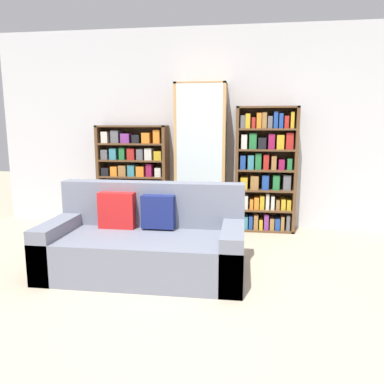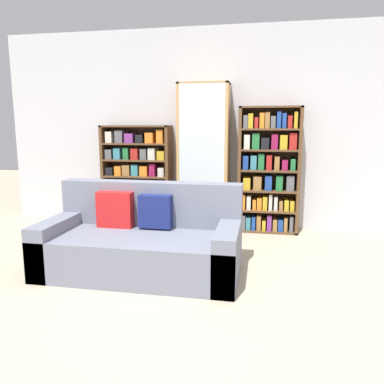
# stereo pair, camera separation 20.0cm
# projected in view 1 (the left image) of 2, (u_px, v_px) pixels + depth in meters

# --- Properties ---
(ground_plane) EXTENTS (16.00, 16.00, 0.00)m
(ground_plane) POSITION_uv_depth(u_px,v_px,m) (178.00, 306.00, 2.93)
(ground_plane) COLOR tan
(wall_back) EXTENTS (6.06, 0.06, 2.70)m
(wall_back) POSITION_uv_depth(u_px,v_px,m) (209.00, 129.00, 5.17)
(wall_back) COLOR silver
(wall_back) RESTS_ON ground
(couch) EXTENTS (1.87, 0.91, 0.83)m
(couch) POSITION_uv_depth(u_px,v_px,m) (146.00, 243.00, 3.60)
(couch) COLOR slate
(couch) RESTS_ON ground
(bookshelf_left) EXTENTS (0.97, 0.32, 1.40)m
(bookshelf_left) POSITION_uv_depth(u_px,v_px,m) (134.00, 178.00, 5.23)
(bookshelf_left) COLOR brown
(bookshelf_left) RESTS_ON ground
(display_cabinet) EXTENTS (0.67, 0.36, 1.95)m
(display_cabinet) POSITION_uv_depth(u_px,v_px,m) (201.00, 159.00, 5.04)
(display_cabinet) COLOR tan
(display_cabinet) RESTS_ON ground
(bookshelf_right) EXTENTS (0.79, 0.32, 1.64)m
(bookshelf_right) POSITION_uv_depth(u_px,v_px,m) (265.00, 171.00, 4.96)
(bookshelf_right) COLOR brown
(bookshelf_right) RESTS_ON ground
(wine_bottle) EXTENTS (0.08, 0.08, 0.40)m
(wine_bottle) POSITION_uv_depth(u_px,v_px,m) (229.00, 229.00, 4.51)
(wine_bottle) COLOR #143819
(wine_bottle) RESTS_ON ground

